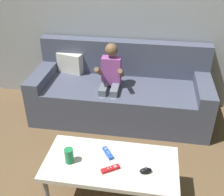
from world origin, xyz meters
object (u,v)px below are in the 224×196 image
person_seated_on_couch (110,81)px  soda_can (69,156)px  game_remote_red_near_edge (110,169)px  nunchuk_black (146,170)px  coffee_table (111,166)px  game_remote_blue_far_corner (108,153)px  couch (120,93)px

person_seated_on_couch → soda_can: bearing=-95.6°
game_remote_red_near_edge → nunchuk_black: size_ratio=1.38×
person_seated_on_couch → nunchuk_black: size_ratio=9.42×
coffee_table → game_remote_blue_far_corner: (-0.04, 0.08, 0.05)m
game_remote_blue_far_corner → game_remote_red_near_edge: bearing=-73.8°
couch → person_seated_on_couch: person_seated_on_couch is taller
couch → game_remote_blue_far_corner: couch is taller
person_seated_on_couch → coffee_table: bearing=-80.4°
soda_can → game_remote_red_near_edge: bearing=-6.4°
coffee_table → soda_can: 0.33m
person_seated_on_couch → soda_can: person_seated_on_couch is taller
person_seated_on_couch → game_remote_red_near_edge: 1.23m
nunchuk_black → couch: bearing=105.1°
nunchuk_black → game_remote_blue_far_corner: 0.33m
coffee_table → game_remote_red_near_edge: 0.10m
person_seated_on_couch → couch: bearing=63.1°
couch → coffee_table: (0.10, -1.31, 0.11)m
coffee_table → game_remote_red_near_edge: (0.01, -0.08, 0.05)m
game_remote_blue_far_corner → soda_can: 0.30m
person_seated_on_couch → game_remote_red_near_edge: (0.20, -1.21, -0.08)m
nunchuk_black → game_remote_red_near_edge: bearing=-175.5°
game_remote_red_near_edge → game_remote_blue_far_corner: same height
couch → game_remote_blue_far_corner: (0.07, -1.23, 0.16)m
coffee_table → nunchuk_black: bearing=-13.2°
coffee_table → game_remote_blue_far_corner: 0.10m
game_remote_red_near_edge → soda_can: soda_can is taller
game_remote_blue_far_corner → nunchuk_black: bearing=-25.4°
person_seated_on_couch → game_remote_blue_far_corner: person_seated_on_couch is taller
game_remote_blue_far_corner → person_seated_on_couch: bearing=98.5°
game_remote_red_near_edge → soda_can: 0.32m
coffee_table → game_remote_red_near_edge: game_remote_red_near_edge is taller
person_seated_on_couch → game_remote_red_near_edge: size_ratio=6.83×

